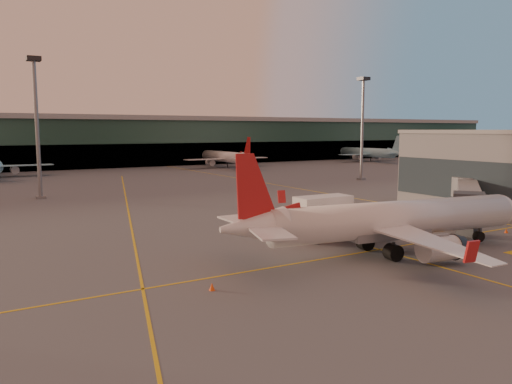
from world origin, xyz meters
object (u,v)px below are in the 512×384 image
main_airplane (386,221)px  catering_truck (324,215)px  gpu_cart (441,243)px  pushback_tug (481,216)px

main_airplane → catering_truck: size_ratio=5.24×
main_airplane → catering_truck: main_airplane is taller
main_airplane → gpu_cart: main_airplane is taller
catering_truck → gpu_cart: bearing=-46.3°
gpu_cart → pushback_tug: bearing=30.3°
main_airplane → catering_truck: bearing=107.5°
catering_truck → pushback_tug: 26.72m
gpu_cart → catering_truck: bearing=139.4°
catering_truck → pushback_tug: catering_truck is taller
gpu_cart → pushback_tug: size_ratio=0.55×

